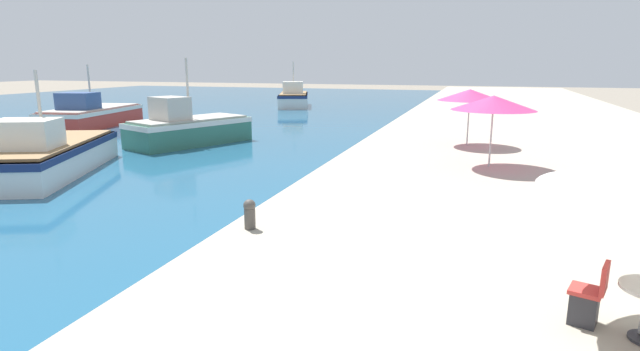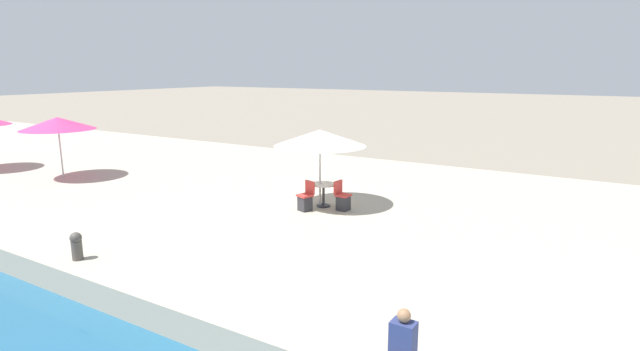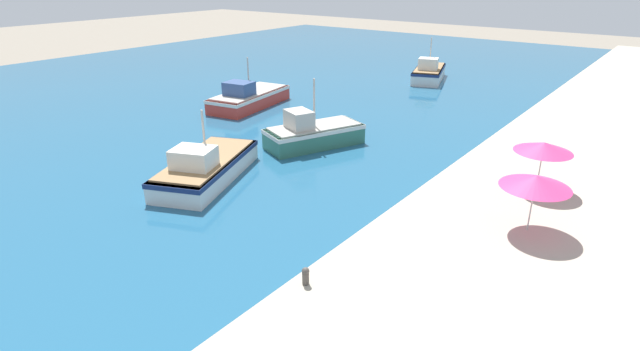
# 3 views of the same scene
# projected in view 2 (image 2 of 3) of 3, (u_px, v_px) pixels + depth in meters

# --- Properties ---
(cafe_umbrella_pink) EXTENTS (2.87, 2.87, 2.44)m
(cafe_umbrella_pink) POSITION_uv_depth(u_px,v_px,m) (320.00, 138.00, 15.37)
(cafe_umbrella_pink) COLOR #B7B7B7
(cafe_umbrella_pink) RESTS_ON quay_promenade
(cafe_umbrella_white) EXTENTS (2.80, 2.80, 2.43)m
(cafe_umbrella_white) POSITION_uv_depth(u_px,v_px,m) (58.00, 123.00, 19.45)
(cafe_umbrella_white) COLOR #B7B7B7
(cafe_umbrella_white) RESTS_ON quay_promenade
(cafe_table) EXTENTS (0.80, 0.80, 0.74)m
(cafe_table) POSITION_uv_depth(u_px,v_px,m) (324.00, 190.00, 15.71)
(cafe_table) COLOR #333338
(cafe_table) RESTS_ON quay_promenade
(cafe_chair_left) EXTENTS (0.43, 0.46, 0.91)m
(cafe_chair_left) POSITION_uv_depth(u_px,v_px,m) (343.00, 200.00, 15.34)
(cafe_chair_left) COLOR #2D2D33
(cafe_chair_left) RESTS_ON quay_promenade
(cafe_chair_right) EXTENTS (0.53, 0.52, 0.91)m
(cafe_chair_right) POSITION_uv_depth(u_px,v_px,m) (306.00, 200.00, 15.30)
(cafe_chair_right) COLOR #2D2D33
(cafe_chair_right) RESTS_ON quay_promenade
(person_at_quay) EXTENTS (0.50, 0.36, 0.92)m
(person_at_quay) POSITION_uv_depth(u_px,v_px,m) (402.00, 343.00, 7.20)
(person_at_quay) COLOR brown
(person_at_quay) RESTS_ON quay_promenade
(mooring_bollard) EXTENTS (0.26, 0.26, 0.65)m
(mooring_bollard) POSITION_uv_depth(u_px,v_px,m) (77.00, 245.00, 11.35)
(mooring_bollard) COLOR #4C4742
(mooring_bollard) RESTS_ON quay_promenade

